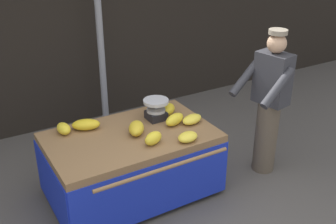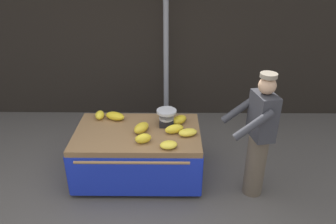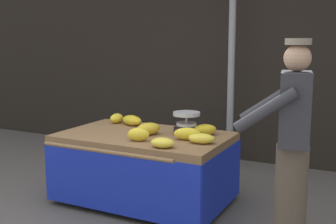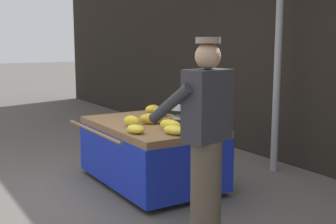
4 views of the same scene
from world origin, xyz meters
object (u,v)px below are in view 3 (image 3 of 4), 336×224
Objects in this scene: banana_bunch_2 at (138,135)px; banana_bunch_3 at (202,139)px; weighing_scale at (187,123)px; banana_bunch_1 at (132,120)px; banana_bunch_0 at (117,118)px; banana_bunch_7 at (163,143)px; banana_bunch_6 at (187,134)px; banana_cart at (144,153)px; vendor_person at (291,146)px; banana_bunch_4 at (148,129)px; banana_bunch_5 at (204,130)px; street_pole at (232,48)px.

banana_bunch_2 reaches higher than banana_bunch_3.
weighing_scale is 0.95× the size of banana_bunch_1.
banana_bunch_1 is at bearing 126.16° from banana_bunch_2.
banana_bunch_0 reaches higher than banana_bunch_3.
banana_bunch_7 is at bearing -37.61° from banana_bunch_0.
banana_bunch_1 is at bearing 156.32° from banana_bunch_6.
banana_bunch_6 reaches higher than banana_cart.
banana_bunch_7 is (-0.08, -0.38, -0.02)m from banana_bunch_6.
vendor_person reaches higher than banana_bunch_2.
weighing_scale is 1.04× the size of banana_bunch_4.
banana_bunch_2 is (0.46, -0.63, 0.01)m from banana_bunch_1.
weighing_scale is 0.40m from banana_bunch_4.
banana_cart is 6.79× the size of banana_bunch_5.
banana_bunch_7 is (0.06, -2.07, -0.81)m from street_pole.
vendor_person reaches higher than weighing_scale.
banana_bunch_4 is (-0.31, -1.67, -0.79)m from street_pole.
banana_bunch_4 reaches higher than banana_bunch_7.
banana_bunch_6 is at bearing -23.68° from banana_bunch_1.
banana_bunch_4 is at bearing -154.60° from banana_bunch_5.
banana_bunch_6 reaches higher than banana_bunch_0.
banana_bunch_3 reaches higher than banana_bunch_7.
banana_bunch_5 is 0.66m from banana_bunch_7.
banana_bunch_6 is (-0.18, 0.07, 0.01)m from banana_bunch_3.
banana_bunch_7 is (0.44, -0.42, 0.25)m from banana_cart.
banana_bunch_5 is at bearing 148.93° from vendor_person.
banana_cart is 0.27m from banana_bunch_4.
banana_bunch_3 is at bearing 17.61° from banana_bunch_2.
weighing_scale is 1.09× the size of banana_bunch_5.
banana_bunch_1 is 1.14m from banana_bunch_3.
banana_bunch_3 is 0.95× the size of banana_bunch_4.
street_pole is 12.04× the size of banana_bunch_6.
banana_cart is at bearing 175.26° from banana_bunch_6.
banana_bunch_0 is at bearing 142.39° from banana_bunch_7.
banana_bunch_2 is at bearing -53.84° from banana_bunch_1.
weighing_scale is (0.03, -1.47, -0.74)m from street_pole.
weighing_scale is 1.01m from banana_bunch_0.
banana_bunch_7 is at bearing -88.32° from street_pole.
weighing_scale reaches higher than banana_bunch_6.
street_pole reaches higher than banana_bunch_4.
vendor_person is at bearing 2.69° from banana_bunch_7.
banana_cart is at bearing -158.69° from banana_bunch_5.
vendor_person is (1.05, -0.32, 0.07)m from banana_bunch_6.
banana_bunch_1 is (-0.73, -1.31, -0.80)m from street_pole.
banana_bunch_6 is at bearing 162.98° from vendor_person.
vendor_person reaches higher than banana_cart.
banana_bunch_1 reaches higher than banana_bunch_7.
banana_bunch_7 is at bearing -43.68° from banana_bunch_1.
banana_bunch_6 reaches higher than banana_bunch_3.
weighing_scale reaches higher than banana_bunch_3.
banana_bunch_2 is at bearing -69.68° from banana_cart.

